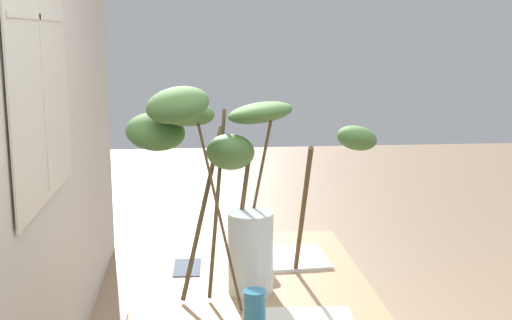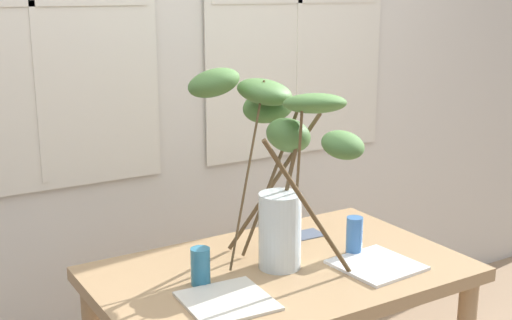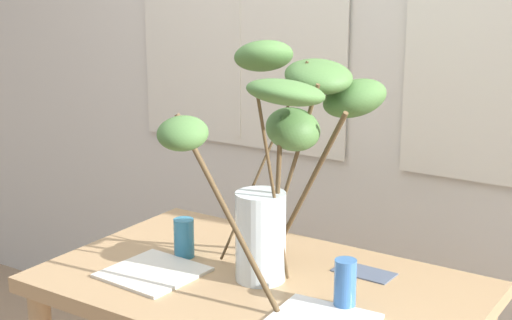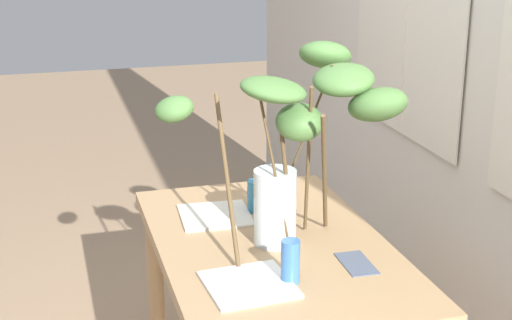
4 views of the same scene
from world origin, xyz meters
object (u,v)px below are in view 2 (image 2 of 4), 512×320
at_px(drinking_glass_blue_left, 201,266).
at_px(plate_square_left, 227,301).
at_px(dining_table, 281,294).
at_px(plate_square_right, 376,265).
at_px(drinking_glass_blue_right, 354,236).
at_px(vase_with_branches, 275,144).

bearing_deg(drinking_glass_blue_left, plate_square_left, -86.74).
xyz_separation_m(dining_table, plate_square_right, (0.30, -0.17, 0.11)).
height_order(dining_table, drinking_glass_blue_left, drinking_glass_blue_left).
height_order(drinking_glass_blue_left, drinking_glass_blue_right, drinking_glass_blue_right).
relative_size(drinking_glass_blue_left, plate_square_right, 0.48).
xyz_separation_m(drinking_glass_blue_left, plate_square_left, (0.01, -0.17, -0.06)).
bearing_deg(drinking_glass_blue_left, dining_table, -4.69).
relative_size(plate_square_left, plate_square_right, 1.00).
distance_m(plate_square_left, plate_square_right, 0.59).
bearing_deg(dining_table, drinking_glass_blue_left, 175.31).
bearing_deg(drinking_glass_blue_left, drinking_glass_blue_right, -5.46).
distance_m(drinking_glass_blue_left, plate_square_left, 0.18).
xyz_separation_m(drinking_glass_blue_right, plate_square_right, (-0.01, -0.14, -0.07)).
height_order(dining_table, vase_with_branches, vase_with_branches).
distance_m(drinking_glass_blue_left, plate_square_right, 0.64).
relative_size(dining_table, plate_square_left, 4.86).
relative_size(dining_table, vase_with_branches, 1.50).
height_order(drinking_glass_blue_right, plate_square_left, drinking_glass_blue_right).
xyz_separation_m(dining_table, plate_square_left, (-0.30, -0.14, 0.11)).
distance_m(vase_with_branches, plate_square_left, 0.59).
relative_size(vase_with_branches, drinking_glass_blue_left, 6.76).
bearing_deg(dining_table, vase_with_branches, 69.09).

